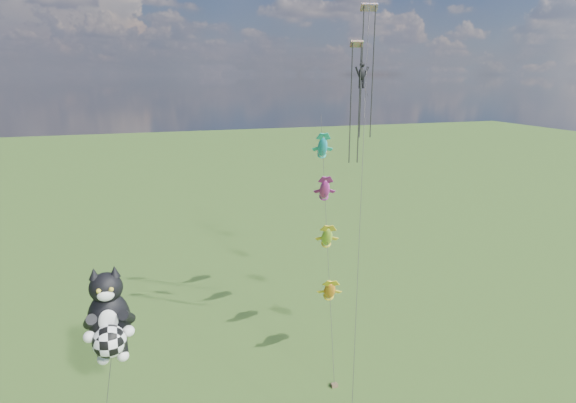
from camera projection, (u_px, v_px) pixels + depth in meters
name	position (u px, v px, depth m)	size (l,w,h in m)	color
cat_kite_rig	(109.00, 319.00, 23.12)	(2.54, 4.09, 10.36)	brown
fish_windsock_rig	(326.00, 213.00, 36.72)	(4.94, 15.26, 15.83)	brown
parafoil_rig	(362.00, 76.00, 33.80)	(8.55, 15.93, 25.14)	brown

